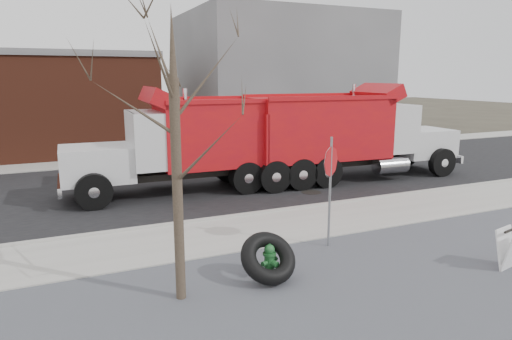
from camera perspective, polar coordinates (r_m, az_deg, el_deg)
name	(u,v)px	position (r m, az deg, el deg)	size (l,w,h in m)	color
ground	(275,232)	(12.11, 2.39, -7.77)	(120.00, 120.00, 0.00)	#383328
gravel_verge	(354,287)	(9.34, 12.20, -14.07)	(60.00, 5.00, 0.03)	slate
sidewalk	(271,228)	(12.31, 1.87, -7.29)	(60.00, 2.50, 0.06)	#9E9B93
curb	(252,214)	(13.43, -0.54, -5.54)	(60.00, 0.15, 0.11)	#9E9B93
road	(203,182)	(17.76, -6.61, -1.50)	(60.00, 9.40, 0.02)	black
far_sidewalk	(169,158)	(23.16, -10.82, 1.50)	(60.00, 2.00, 0.06)	#9E9B93
building_grey	(278,77)	(31.55, 2.71, 11.59)	(12.00, 10.00, 8.00)	gray
bare_tree	(175,120)	(7.90, -10.10, 6.17)	(3.20, 3.20, 5.20)	#382D23
fire_hydrant	(270,263)	(9.36, 1.71, -11.55)	(0.42, 0.41, 0.74)	#256129
truck_tire	(268,258)	(9.18, 1.54, -10.94)	(1.18, 1.09, 1.01)	black
stop_sign	(331,173)	(10.73, 9.30, -0.36)	(0.62, 0.42, 2.66)	gray
sandwich_board	(510,249)	(11.10, 29.15, -8.57)	(0.70, 0.53, 0.88)	white
dump_truck_red_a	(345,132)	(18.29, 11.08, 4.68)	(9.22, 2.90, 3.69)	black
dump_truck_red_b	(201,140)	(16.14, -6.91, 3.80)	(8.61, 2.63, 3.62)	black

